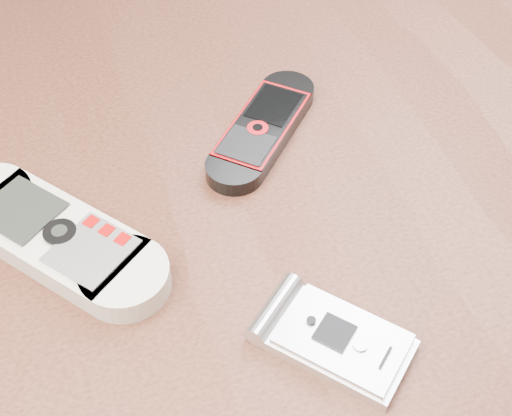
# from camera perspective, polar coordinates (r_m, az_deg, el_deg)

# --- Properties ---
(table) EXTENTS (1.20, 0.80, 0.75)m
(table) POSITION_cam_1_polar(r_m,az_deg,el_deg) (0.59, -0.47, -7.69)
(table) COLOR black
(table) RESTS_ON ground
(nokia_white) EXTENTS (0.16, 0.18, 0.02)m
(nokia_white) POSITION_cam_1_polar(r_m,az_deg,el_deg) (0.50, -15.78, -2.22)
(nokia_white) COLOR beige
(nokia_white) RESTS_ON table
(nokia_black_red) EXTENTS (0.13, 0.13, 0.01)m
(nokia_black_red) POSITION_cam_1_polar(r_m,az_deg,el_deg) (0.56, 0.52, 6.40)
(nokia_black_red) COLOR black
(nokia_black_red) RESTS_ON table
(motorola_razr) EXTENTS (0.10, 0.11, 0.01)m
(motorola_razr) POSITION_cam_1_polar(r_m,az_deg,el_deg) (0.44, 6.57, -10.45)
(motorola_razr) COLOR silver
(motorola_razr) RESTS_ON table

